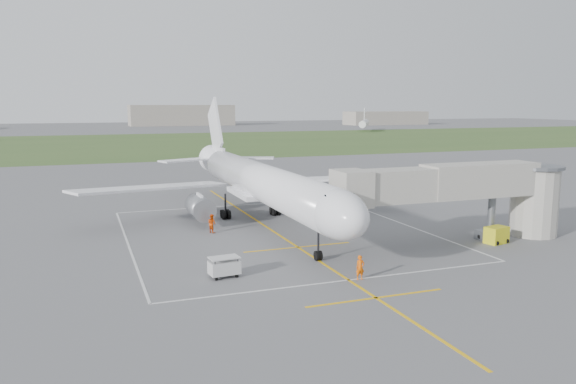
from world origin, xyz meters
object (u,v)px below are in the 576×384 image
object	(u,v)px
ramp_worker_nose	(360,268)
ramp_worker_wing	(212,223)
gpu_unit	(496,235)
airliner	(261,182)
jet_bridge	(473,191)
baggage_cart	(224,267)

from	to	relation	value
ramp_worker_nose	ramp_worker_wing	xyz separation A→B (m)	(-6.70, 18.40, 0.04)
gpu_unit	ramp_worker_nose	distance (m)	17.42
gpu_unit	ramp_worker_wing	size ratio (longest dim) A/B	1.23
airliner	ramp_worker_wing	bearing A→B (deg)	-156.93
jet_bridge	airliner	bearing A→B (deg)	137.81
airliner	ramp_worker_nose	bearing A→B (deg)	-87.68
airliner	jet_bridge	world-z (taller)	airliner
airliner	baggage_cart	size ratio (longest dim) A/B	20.42
ramp_worker_wing	airliner	bearing A→B (deg)	-97.25
airliner	gpu_unit	world-z (taller)	airliner
airliner	gpu_unit	distance (m)	23.76
airliner	jet_bridge	xyz separation A→B (m)	(15.72, -14.25, 0.35)
jet_bridge	gpu_unit	size ratio (longest dim) A/B	10.23
jet_bridge	baggage_cart	world-z (taller)	jet_bridge
jet_bridge	ramp_worker_wing	world-z (taller)	jet_bridge
gpu_unit	ramp_worker_wing	world-z (taller)	ramp_worker_wing
airliner	ramp_worker_wing	size ratio (longest dim) A/B	25.22
airliner	gpu_unit	xyz separation A→B (m)	(17.47, -15.69, -3.64)
baggage_cart	ramp_worker_wing	world-z (taller)	ramp_worker_wing
ramp_worker_nose	jet_bridge	bearing A→B (deg)	28.23
jet_bridge	ramp_worker_nose	size ratio (longest dim) A/B	13.14
baggage_cart	gpu_unit	bearing A→B (deg)	-2.60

